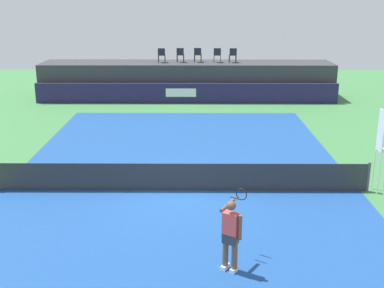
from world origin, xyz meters
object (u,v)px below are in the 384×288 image
object	(u,v)px
spectator_chair_right	(217,54)
tennis_player	(231,233)
spectator_chair_left	(180,54)
spectator_chair_far_right	(233,55)
umpire_chair	(382,145)
spectator_chair_center	(198,54)
spectator_chair_far_left	(162,55)
net_post_far	(368,177)

from	to	relation	value
spectator_chair_right	tennis_player	bearing A→B (deg)	-91.54
spectator_chair_left	spectator_chair_far_right	world-z (taller)	same
spectator_chair_far_right	umpire_chair	xyz separation A→B (m)	(3.69, -15.19, -1.11)
spectator_chair_right	spectator_chair_far_right	world-z (taller)	same
spectator_chair_center	spectator_chair_right	xyz separation A→B (m)	(1.20, -0.12, 0.00)
spectator_chair_far_left	spectator_chair_center	world-z (taller)	same
spectator_chair_left	net_post_far	distance (m)	16.79
spectator_chair_center	net_post_far	distance (m)	16.45
spectator_chair_far_left	net_post_far	distance (m)	17.15
spectator_chair_left	spectator_chair_right	size ratio (longest dim) A/B	1.00
net_post_far	tennis_player	bearing A→B (deg)	-135.31
spectator_chair_left	spectator_chair_center	xyz separation A→B (m)	(1.08, 0.06, 0.00)
spectator_chair_far_left	spectator_chair_left	bearing A→B (deg)	7.21
spectator_chair_left	net_post_far	xyz separation A→B (m)	(6.61, -15.28, -2.19)
spectator_chair_far_left	net_post_far	bearing A→B (deg)	-62.87
spectator_chair_far_left	spectator_chair_far_right	distance (m)	4.39
spectator_chair_right	spectator_chair_center	bearing A→B (deg)	174.27
umpire_chair	net_post_far	bearing A→B (deg)	178.61
spectator_chair_left	umpire_chair	bearing A→B (deg)	-65.61
spectator_chair_far_left	spectator_chair_right	distance (m)	3.43
spectator_chair_far_left	spectator_chair_right	size ratio (longest dim) A/B	1.00
spectator_chair_center	tennis_player	distance (m)	20.24
spectator_chair_left	umpire_chair	world-z (taller)	spectator_chair_left
spectator_chair_far_right	tennis_player	distance (m)	20.12
spectator_chair_left	spectator_chair_right	distance (m)	2.28
spectator_chair_left	tennis_player	world-z (taller)	spectator_chair_left
spectator_chair_far_left	spectator_chair_center	size ratio (longest dim) A/B	1.00
spectator_chair_center	net_post_far	bearing A→B (deg)	-70.19
spectator_chair_right	spectator_chair_far_right	size ratio (longest dim) A/B	1.00
tennis_player	net_post_far	bearing A→B (deg)	44.69
spectator_chair_center	spectator_chair_far_right	size ratio (longest dim) A/B	1.00
spectator_chair_center	spectator_chair_far_right	world-z (taller)	same
spectator_chair_far_left	spectator_chair_left	world-z (taller)	same
spectator_chair_left	spectator_chair_center	distance (m)	1.08
spectator_chair_far_left	tennis_player	xyz separation A→B (m)	(2.89, -19.95, -1.73)
spectator_chair_left	spectator_chair_far_right	distance (m)	3.24
tennis_player	spectator_chair_right	bearing A→B (deg)	88.46
spectator_chair_center	spectator_chair_right	bearing A→B (deg)	-5.73
umpire_chair	net_post_far	distance (m)	1.13
spectator_chair_right	net_post_far	distance (m)	15.97
spectator_chair_far_right	tennis_player	size ratio (longest dim) A/B	0.50
spectator_chair_center	spectator_chair_far_right	xyz separation A→B (m)	(2.16, -0.16, 0.00)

